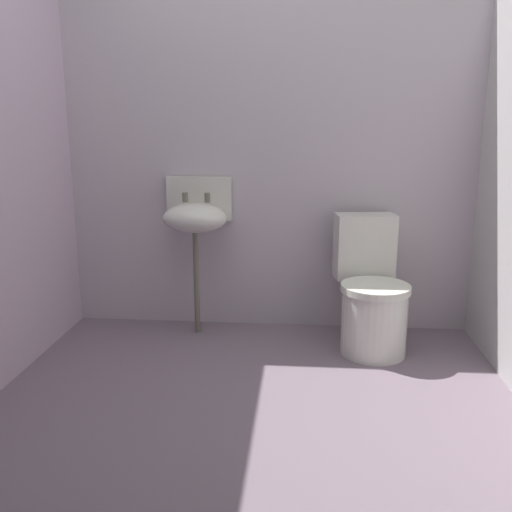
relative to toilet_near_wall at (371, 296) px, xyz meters
name	(u,v)px	position (x,y,z in m)	size (l,w,h in m)	color
ground_plane	(250,428)	(-0.63, -0.92, -0.36)	(2.99, 2.93, 0.08)	slate
wall_back	(269,164)	(-0.63, 0.40, 0.74)	(2.99, 0.10, 2.13)	#BDB0B8
toilet_near_wall	(371,296)	(0.00, 0.00, 0.00)	(0.46, 0.64, 0.78)	silver
sink	(196,217)	(-1.08, 0.19, 0.43)	(0.42, 0.35, 0.99)	#686655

